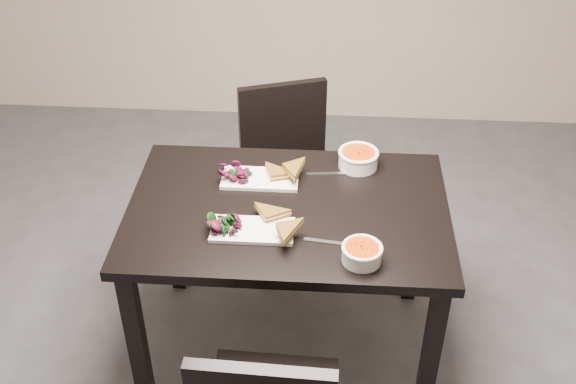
% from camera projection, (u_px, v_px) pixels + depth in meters
% --- Properties ---
extents(table, '(1.20, 0.80, 0.75)m').
position_uv_depth(table, '(288.00, 228.00, 2.65)').
color(table, black).
rests_on(table, ground).
extents(chair_far, '(0.53, 0.53, 0.85)m').
position_uv_depth(chair_far, '(289.00, 164.00, 3.30)').
color(chair_far, black).
rests_on(chair_far, ground).
extents(plate_near, '(0.29, 0.15, 0.01)m').
position_uv_depth(plate_near, '(252.00, 230.00, 2.47)').
color(plate_near, white).
rests_on(plate_near, table).
extents(sandwich_near, '(0.18, 0.17, 0.05)m').
position_uv_depth(sandwich_near, '(271.00, 221.00, 2.46)').
color(sandwich_near, '#90631E').
rests_on(sandwich_near, plate_near).
extents(salad_near, '(0.09, 0.08, 0.04)m').
position_uv_depth(salad_near, '(224.00, 223.00, 2.46)').
color(salad_near, black).
rests_on(salad_near, plate_near).
extents(soup_bowl_near, '(0.14, 0.14, 0.06)m').
position_uv_depth(soup_bowl_near, '(362.00, 253.00, 2.33)').
color(soup_bowl_near, white).
rests_on(soup_bowl_near, table).
extents(cutlery_near, '(0.18, 0.04, 0.00)m').
position_uv_depth(cutlery_near, '(329.00, 242.00, 2.42)').
color(cutlery_near, silver).
rests_on(cutlery_near, table).
extents(plate_far, '(0.30, 0.15, 0.01)m').
position_uv_depth(plate_far, '(260.00, 179.00, 2.73)').
color(plate_far, white).
rests_on(plate_far, table).
extents(sandwich_far, '(0.18, 0.15, 0.05)m').
position_uv_depth(sandwich_far, '(276.00, 175.00, 2.69)').
color(sandwich_far, '#90631E').
rests_on(sandwich_far, plate_far).
extents(salad_far, '(0.09, 0.08, 0.04)m').
position_uv_depth(salad_far, '(235.00, 172.00, 2.71)').
color(salad_far, black).
rests_on(salad_far, plate_far).
extents(soup_bowl_far, '(0.16, 0.16, 0.07)m').
position_uv_depth(soup_bowl_far, '(358.00, 158.00, 2.79)').
color(soup_bowl_far, white).
rests_on(soup_bowl_far, table).
extents(cutlery_far, '(0.18, 0.03, 0.00)m').
position_uv_depth(cutlery_far, '(329.00, 174.00, 2.76)').
color(cutlery_far, silver).
rests_on(cutlery_far, table).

